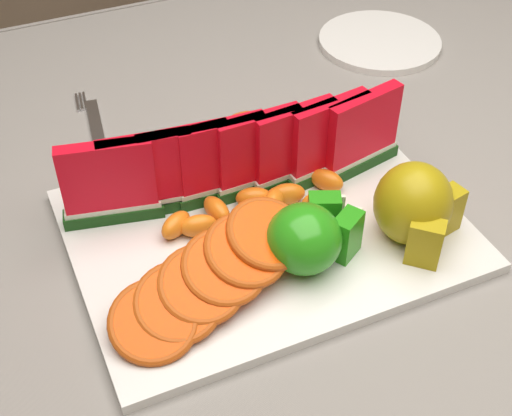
{
  "coord_description": "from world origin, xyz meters",
  "views": [
    {
      "loc": [
        -0.26,
        -0.55,
        1.29
      ],
      "look_at": [
        -0.04,
        -0.07,
        0.81
      ],
      "focal_mm": 50.0,
      "sensor_mm": 36.0,
      "label": 1
    }
  ],
  "objects_px": {
    "platter": "(266,230)",
    "apple_cluster": "(310,236)",
    "pear_cluster": "(416,206)",
    "side_plate": "(380,41)",
    "fork": "(97,135)"
  },
  "relations": [
    {
      "from": "platter",
      "to": "fork",
      "type": "distance_m",
      "value": 0.27
    },
    {
      "from": "pear_cluster",
      "to": "fork",
      "type": "xyz_separation_m",
      "value": [
        -0.25,
        0.32,
        -0.05
      ]
    },
    {
      "from": "apple_cluster",
      "to": "pear_cluster",
      "type": "distance_m",
      "value": 0.11
    },
    {
      "from": "platter",
      "to": "pear_cluster",
      "type": "bearing_deg",
      "value": -28.42
    },
    {
      "from": "platter",
      "to": "side_plate",
      "type": "bearing_deg",
      "value": 42.91
    },
    {
      "from": "platter",
      "to": "side_plate",
      "type": "height_order",
      "value": "platter"
    },
    {
      "from": "side_plate",
      "to": "fork",
      "type": "bearing_deg",
      "value": -173.0
    },
    {
      "from": "pear_cluster",
      "to": "side_plate",
      "type": "distance_m",
      "value": 0.42
    },
    {
      "from": "fork",
      "to": "side_plate",
      "type": "bearing_deg",
      "value": 7.0
    },
    {
      "from": "apple_cluster",
      "to": "pear_cluster",
      "type": "bearing_deg",
      "value": -4.93
    },
    {
      "from": "fork",
      "to": "platter",
      "type": "bearing_deg",
      "value": -63.8
    },
    {
      "from": "pear_cluster",
      "to": "side_plate",
      "type": "height_order",
      "value": "pear_cluster"
    },
    {
      "from": "platter",
      "to": "apple_cluster",
      "type": "height_order",
      "value": "apple_cluster"
    },
    {
      "from": "platter",
      "to": "apple_cluster",
      "type": "bearing_deg",
      "value": -73.95
    },
    {
      "from": "apple_cluster",
      "to": "side_plate",
      "type": "distance_m",
      "value": 0.47
    }
  ]
}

